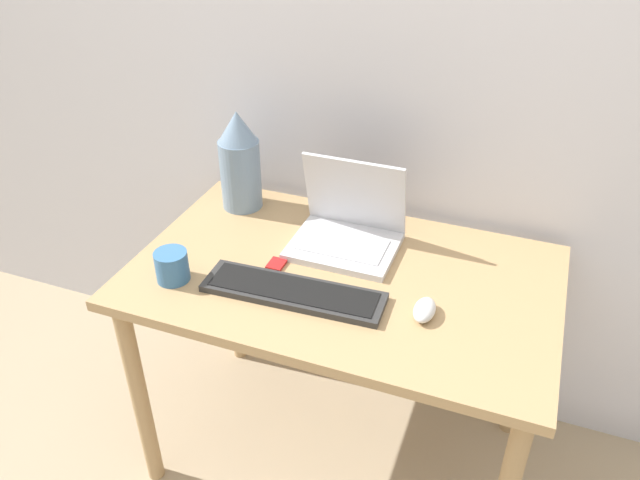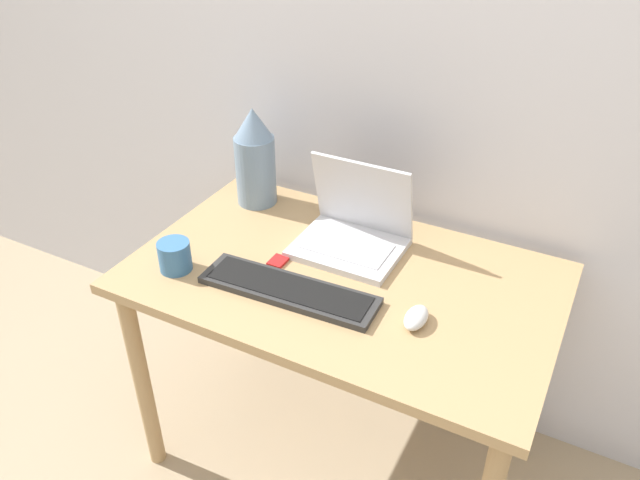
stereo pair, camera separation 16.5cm
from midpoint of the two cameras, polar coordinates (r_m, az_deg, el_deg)
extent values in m
cube|color=silver|center=(1.83, 11.12, 17.04)|extent=(6.00, 0.05, 2.50)
cube|color=tan|center=(1.70, 4.83, -3.63)|extent=(1.15, 0.71, 0.03)
cylinder|color=tan|center=(1.98, -13.64, -12.54)|extent=(0.05, 0.05, 0.71)
cylinder|color=tan|center=(2.33, -4.40, -3.47)|extent=(0.05, 0.05, 0.71)
cylinder|color=tan|center=(2.09, 21.18, -11.14)|extent=(0.05, 0.05, 0.71)
cube|color=silver|center=(1.78, 5.26, -0.78)|extent=(0.30, 0.24, 0.02)
cube|color=#B7B7BC|center=(1.77, 5.12, -0.67)|extent=(0.24, 0.13, 0.00)
cube|color=silver|center=(1.79, 6.55, 3.94)|extent=(0.30, 0.07, 0.24)
cube|color=black|center=(1.80, 6.69, 4.16)|extent=(0.26, 0.05, 0.20)
cube|color=#2D2D2D|center=(1.62, 0.03, -4.71)|extent=(0.48, 0.15, 0.02)
cube|color=black|center=(1.61, 0.03, -4.42)|extent=(0.44, 0.12, 0.00)
ellipsoid|color=silver|center=(1.55, 11.83, -7.08)|extent=(0.05, 0.10, 0.04)
cylinder|color=slate|center=(1.98, -3.53, 6.31)|extent=(0.13, 0.13, 0.22)
cone|color=slate|center=(1.91, -3.69, 10.56)|extent=(0.12, 0.12, 0.10)
cube|color=red|center=(1.73, -1.15, -2.06)|extent=(0.04, 0.06, 0.01)
cylinder|color=teal|center=(1.71, -10.49, -1.54)|extent=(0.09, 0.09, 0.09)
camera|label=1|loc=(0.08, -87.14, 1.86)|focal=35.00mm
camera|label=2|loc=(0.08, 92.86, -1.86)|focal=35.00mm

